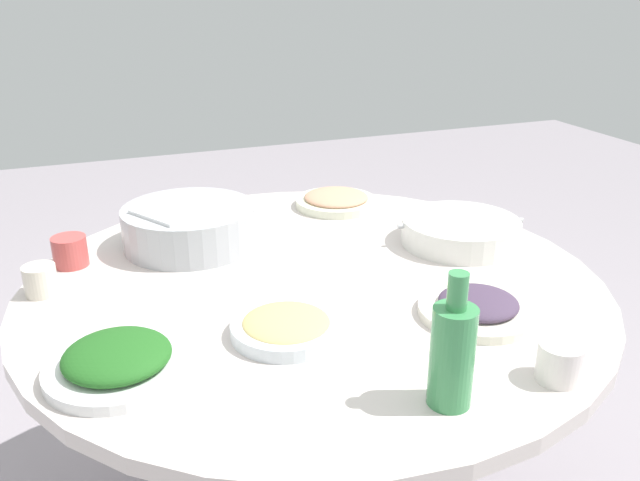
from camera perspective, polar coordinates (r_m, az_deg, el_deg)
name	(u,v)px	position (r m, az deg, el deg)	size (l,w,h in m)	color
round_dining_table	(314,331)	(1.48, -0.53, -7.74)	(1.23, 1.23, 0.73)	#99999E
rice_bowl	(189,226)	(1.61, -11.15, 1.27)	(0.31, 0.31, 0.11)	#B2B5BA
soup_bowl	(460,232)	(1.63, 11.95, 0.72)	(0.31, 0.28, 0.06)	white
dish_noodles	(286,326)	(1.21, -2.91, -7.35)	(0.20, 0.20, 0.04)	white
dish_greens	(118,361)	(1.15, -16.97, -9.85)	(0.24, 0.24, 0.06)	white
dish_eggplant	(478,307)	(1.31, 13.41, -5.57)	(0.23, 0.23, 0.04)	white
dish_shrimp	(336,200)	(1.86, 1.40, 3.49)	(0.23, 0.23, 0.04)	silver
green_bottle	(452,353)	(1.01, 11.29, -9.43)	(0.07, 0.07, 0.22)	#3D8E52
tea_cup_near	(70,251)	(1.58, -20.67, -0.87)	(0.08, 0.08, 0.07)	#C04A47
tea_cup_far	(560,362)	(1.14, 19.88, -9.80)	(0.07, 0.07, 0.06)	white
tea_cup_side	(40,280)	(1.46, -22.88, -3.17)	(0.07, 0.07, 0.06)	beige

